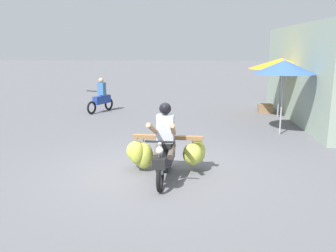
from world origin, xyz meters
The scene contains 7 objects.
ground_plane centered at (0.00, 0.00, 0.00)m, with size 120.00×120.00×0.00m, color slate.
motorbike_main_loaded centered at (0.26, -0.12, 0.51)m, with size 1.81×1.76×1.58m.
motorbike_distant_ahead_left centered at (-2.84, 7.04, 0.57)m, with size 0.82×1.50×1.40m.
shopfront_building centered at (6.05, 6.13, 1.70)m, with size 3.11×8.02×3.40m.
market_umbrella_near_shop centered at (4.16, 6.30, 2.03)m, with size 2.36×2.36×2.23m.
market_umbrella_further_along centered at (3.60, 3.59, 2.06)m, with size 1.80×1.80×2.26m.
produce_crate centered at (3.87, 7.23, 0.18)m, with size 0.56×0.40×0.36m, color olive.
Camera 1 is at (0.86, -7.27, 2.67)m, focal length 38.00 mm.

